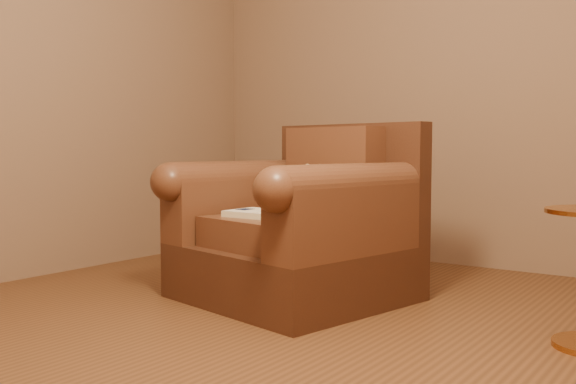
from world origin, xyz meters
The scene contains 4 objects.
floor centered at (0.00, 0.00, 0.00)m, with size 4.00×4.00×0.00m, color brown.
armchair centered at (-0.39, 0.61, 0.35)m, with size 1.19×1.15×0.92m.
teddy_bear centered at (-0.38, 0.70, 0.54)m, with size 0.20×0.22×0.27m.
guidebook centered at (-0.44, 0.41, 0.45)m, with size 0.41×0.25×0.03m.
Camera 1 is at (1.49, -2.13, 0.79)m, focal length 40.00 mm.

